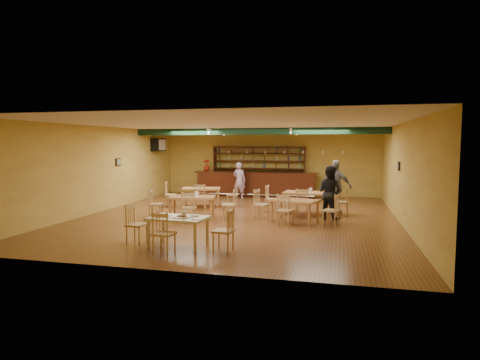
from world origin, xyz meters
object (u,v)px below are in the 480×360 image
(dining_table_a, at_px, (201,197))
(dining_table_c, at_px, (192,207))
(dining_table_b, at_px, (306,203))
(dining_table_d, at_px, (294,211))
(near_table, at_px, (178,232))
(patron_bar, at_px, (239,180))
(patron_right_a, at_px, (330,192))
(bar_counter, at_px, (256,184))

(dining_table_a, distance_m, dining_table_c, 2.52)
(dining_table_c, bearing_deg, dining_table_b, 15.49)
(dining_table_c, bearing_deg, dining_table_d, -8.55)
(dining_table_d, bearing_deg, near_table, -104.79)
(patron_bar, bearing_deg, dining_table_b, 149.56)
(dining_table_d, bearing_deg, dining_table_b, 98.94)
(dining_table_c, height_order, patron_right_a, patron_right_a)
(dining_table_a, bearing_deg, dining_table_c, -92.56)
(near_table, distance_m, patron_right_a, 5.60)
(dining_table_b, bearing_deg, near_table, -110.70)
(dining_table_b, xyz_separation_m, dining_table_d, (-0.22, -1.60, -0.03))
(dining_table_c, bearing_deg, dining_table_a, 90.70)
(dining_table_b, relative_size, patron_bar, 0.94)
(bar_counter, xyz_separation_m, patron_right_a, (3.38, -4.93, 0.28))
(dining_table_a, height_order, dining_table_d, dining_table_a)
(dining_table_a, bearing_deg, patron_bar, 57.22)
(bar_counter, xyz_separation_m, dining_table_b, (2.58, -4.13, -0.19))
(dining_table_a, bearing_deg, bar_counter, 52.69)
(dining_table_d, bearing_deg, patron_right_a, 54.89)
(dining_table_b, height_order, near_table, dining_table_b)
(dining_table_a, relative_size, dining_table_b, 0.96)
(dining_table_b, distance_m, dining_table_d, 1.62)
(dining_table_d, xyz_separation_m, patron_bar, (-2.93, 4.91, 0.45))
(dining_table_b, relative_size, near_table, 1.14)
(dining_table_d, relative_size, patron_bar, 0.87)
(dining_table_a, bearing_deg, dining_table_b, -24.59)
(dining_table_b, height_order, patron_bar, patron_bar)
(bar_counter, bearing_deg, dining_table_b, -58.02)
(dining_table_d, xyz_separation_m, patron_right_a, (1.02, 0.80, 0.50))
(bar_counter, height_order, dining_table_b, bar_counter)
(dining_table_c, height_order, dining_table_d, dining_table_c)
(patron_right_a, bearing_deg, bar_counter, -23.38)
(dining_table_a, bearing_deg, near_table, -90.81)
(dining_table_c, height_order, patron_bar, patron_bar)
(dining_table_d, distance_m, near_table, 4.34)
(near_table, xyz_separation_m, patron_bar, (-0.66, 8.60, 0.45))
(patron_right_a, bearing_deg, near_table, 85.94)
(bar_counter, xyz_separation_m, patron_bar, (-0.58, -0.83, 0.23))
(dining_table_d, height_order, patron_right_a, patron_right_a)
(bar_counter, bearing_deg, dining_table_c, -98.49)
(dining_table_b, bearing_deg, dining_table_a, 174.90)
(patron_bar, bearing_deg, dining_table_c, 102.45)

